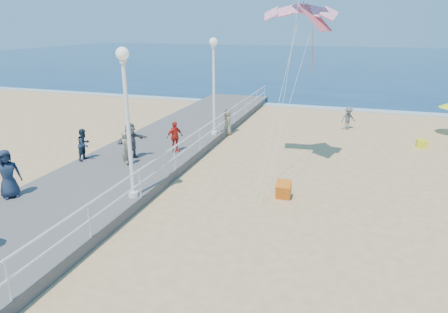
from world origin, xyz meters
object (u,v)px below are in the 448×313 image
(spectator_7, at_px, (84,144))
(box_kite, at_px, (283,191))
(lamp_post_far, at_px, (214,77))
(beach_chair_left, at_px, (422,144))
(lamp_post_mid, at_px, (127,109))
(spectator_6, at_px, (126,149))
(spectator_5, at_px, (131,141))
(beach_walker_c, at_px, (227,122))
(spectator_3, at_px, (175,137))
(spectator_4, at_px, (7,174))
(beach_walker_a, at_px, (348,118))

(spectator_7, bearing_deg, box_kite, -94.46)
(lamp_post_far, distance_m, beach_chair_left, 11.93)
(lamp_post_mid, height_order, beach_chair_left, lamp_post_mid)
(lamp_post_far, bearing_deg, spectator_6, -108.05)
(spectator_5, xyz_separation_m, spectator_7, (-2.00, -0.79, -0.12))
(spectator_7, xyz_separation_m, beach_walker_c, (4.56, 7.54, -0.34))
(spectator_6, distance_m, beach_chair_left, 15.67)
(spectator_5, relative_size, spectator_6, 1.11)
(spectator_5, bearing_deg, spectator_3, -16.98)
(spectator_4, bearing_deg, beach_walker_a, -3.24)
(lamp_post_mid, xyz_separation_m, spectator_5, (-2.25, 3.78, -2.40))
(lamp_post_far, xyz_separation_m, spectator_7, (-4.25, -6.01, -2.52))
(lamp_post_mid, xyz_separation_m, spectator_6, (-1.99, 2.91, -2.49))
(lamp_post_far, distance_m, spectator_5, 6.17)
(spectator_4, height_order, box_kite, spectator_4)
(beach_walker_a, relative_size, beach_walker_c, 0.92)
(lamp_post_mid, bearing_deg, spectator_4, -161.55)
(spectator_4, xyz_separation_m, beach_chair_left, (15.41, 12.78, -1.10))
(spectator_3, height_order, box_kite, spectator_3)
(beach_walker_c, bearing_deg, beach_walker_a, 112.07)
(spectator_3, distance_m, beach_chair_left, 13.39)
(spectator_3, xyz_separation_m, spectator_6, (-1.20, -2.50, 0.01))
(lamp_post_far, relative_size, spectator_4, 2.96)
(box_kite, height_order, beach_chair_left, box_kite)
(beach_walker_c, bearing_deg, spectator_7, -36.68)
(box_kite, bearing_deg, spectator_7, 174.20)
(spectator_5, height_order, beach_walker_c, spectator_5)
(beach_walker_a, distance_m, beach_walker_c, 7.76)
(lamp_post_far, height_order, beach_walker_c, lamp_post_far)
(spectator_5, bearing_deg, beach_chair_left, -35.43)
(spectator_5, xyz_separation_m, box_kite, (7.38, -1.38, -0.96))
(lamp_post_mid, relative_size, spectator_4, 2.96)
(beach_walker_c, bearing_deg, lamp_post_far, -17.06)
(beach_walker_a, height_order, beach_chair_left, beach_walker_a)
(spectator_6, height_order, beach_walker_a, spectator_6)
(lamp_post_mid, relative_size, beach_chair_left, 9.67)
(beach_walker_c, height_order, box_kite, beach_walker_c)
(spectator_4, distance_m, spectator_7, 4.41)
(spectator_7, bearing_deg, spectator_4, 179.22)
(beach_chair_left, bearing_deg, box_kite, -123.95)
(spectator_6, distance_m, beach_walker_a, 14.49)
(lamp_post_far, height_order, spectator_3, lamp_post_far)
(spectator_4, distance_m, beach_chair_left, 20.05)
(box_kite, relative_size, beach_chair_left, 1.09)
(lamp_post_far, relative_size, beach_chair_left, 9.67)
(lamp_post_mid, xyz_separation_m, lamp_post_far, (0.00, 9.00, 0.00))
(lamp_post_mid, xyz_separation_m, beach_walker_c, (0.31, 10.53, -2.87))
(lamp_post_far, bearing_deg, box_kite, -52.14)
(lamp_post_far, bearing_deg, spectator_5, -113.36)
(spectator_3, xyz_separation_m, beach_walker_c, (1.10, 5.12, -0.37))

